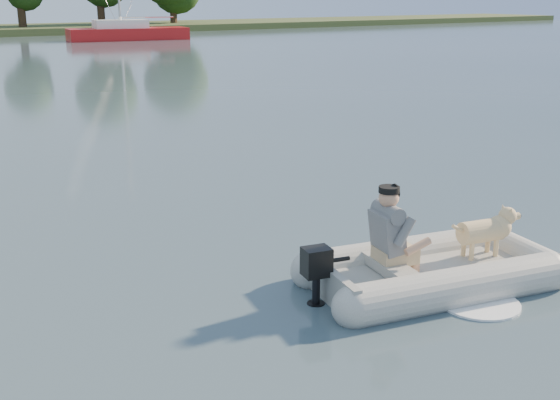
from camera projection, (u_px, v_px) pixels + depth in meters
water at (407, 320)px, 7.56m from camera, size 160.00×160.00×0.00m
dinghy at (440, 237)px, 8.39m from camera, size 5.21×4.17×1.36m
man at (389, 229)px, 8.13m from camera, size 0.82×0.74×1.06m
dog at (481, 235)px, 8.68m from camera, size 0.96×0.50×0.61m
outboard_motor at (316, 279)px, 7.88m from camera, size 0.46×0.36×0.77m
sailboat at (127, 33)px, 53.40m from camera, size 9.25×4.02×12.30m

